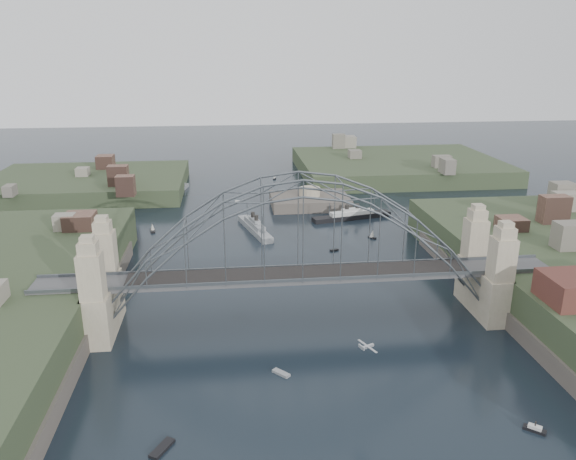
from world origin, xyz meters
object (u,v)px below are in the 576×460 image
at_px(bridge, 300,251).
at_px(naval_cruiser_near, 255,228).
at_px(fort_island, 310,207).
at_px(naval_cruiser_far, 179,190).
at_px(ocean_liner, 352,216).

bearing_deg(bridge, naval_cruiser_near, 95.82).
height_order(fort_island, naval_cruiser_near, naval_cruiser_near).
height_order(fort_island, naval_cruiser_far, fort_island).
distance_m(bridge, fort_island, 72.14).
relative_size(naval_cruiser_near, naval_cruiser_far, 1.37).
height_order(bridge, naval_cruiser_near, bridge).
distance_m(naval_cruiser_near, naval_cruiser_far, 47.50).
distance_m(fort_island, ocean_liner, 16.77).
bearing_deg(ocean_liner, fort_island, 123.68).
distance_m(bridge, naval_cruiser_far, 95.18).
height_order(fort_island, ocean_liner, fort_island).
bearing_deg(ocean_liner, naval_cruiser_near, -163.57).
bearing_deg(fort_island, naval_cruiser_near, -128.03).
bearing_deg(naval_cruiser_near, bridge, -84.18).
xyz_separation_m(fort_island, ocean_liner, (9.28, -13.92, 1.18)).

